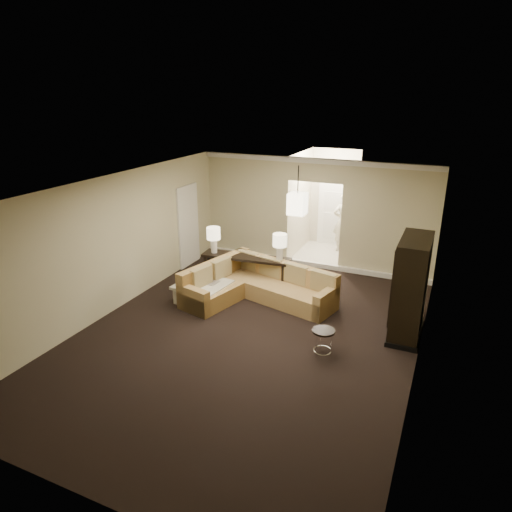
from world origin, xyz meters
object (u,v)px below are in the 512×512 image
at_px(coffee_table, 203,292).
at_px(drink_table, 323,337).
at_px(armoire, 410,290).
at_px(console_table, 246,269).
at_px(sectional_sofa, 256,286).
at_px(person, 344,219).

bearing_deg(coffee_table, drink_table, -19.02).
height_order(coffee_table, armoire, armoire).
height_order(coffee_table, console_table, console_table).
relative_size(sectional_sofa, drink_table, 6.37).
distance_m(console_table, armoire, 3.73).
relative_size(armoire, person, 1.01).
relative_size(sectional_sofa, armoire, 1.66).
bearing_deg(armoire, coffee_table, -175.51).
bearing_deg(console_table, person, 62.41).
distance_m(console_table, person, 3.77).
distance_m(console_table, drink_table, 3.17).
bearing_deg(drink_table, console_table, 140.04).
height_order(sectional_sofa, armoire, armoire).
bearing_deg(coffee_table, armoire, 4.49).
height_order(sectional_sofa, coffee_table, sectional_sofa).
bearing_deg(person, drink_table, 86.30).
xyz_separation_m(console_table, drink_table, (2.43, -2.03, -0.12)).
xyz_separation_m(sectional_sofa, console_table, (-0.46, 0.48, 0.15)).
xyz_separation_m(sectional_sofa, coffee_table, (-1.03, -0.52, -0.11)).
height_order(console_table, armoire, armoire).
distance_m(sectional_sofa, armoire, 3.24).
bearing_deg(console_table, sectional_sofa, -52.01).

